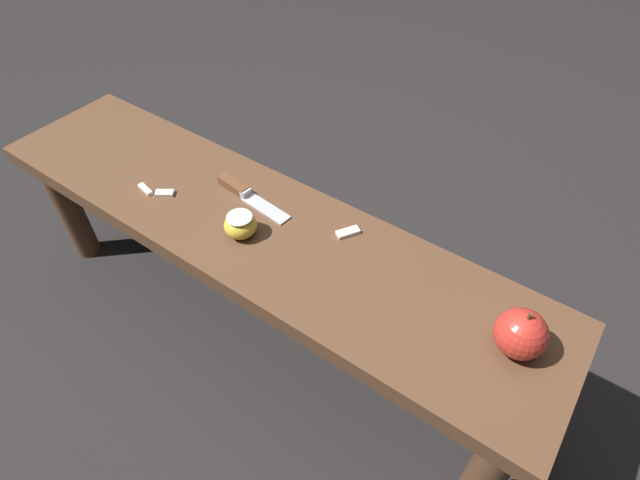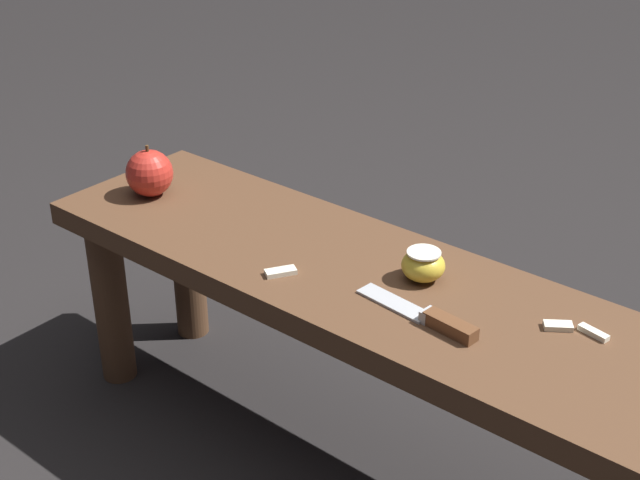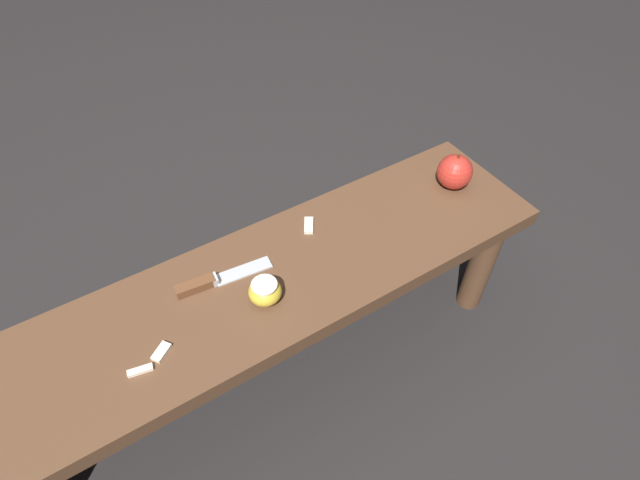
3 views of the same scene
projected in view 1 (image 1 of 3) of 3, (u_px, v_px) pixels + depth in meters
The scene contains 8 objects.
ground_plane at pixel (266, 325), 1.31m from camera, with size 8.00×8.00×0.00m, color black.
wooden_bench at pixel (255, 244), 1.09m from camera, with size 1.34×0.32×0.38m.
knife at pixel (243, 192), 1.09m from camera, with size 0.20×0.05×0.02m.
apple_whole at pixel (521, 334), 0.80m from camera, with size 0.09×0.09×0.10m.
apple_cut at pixel (240, 225), 1.00m from camera, with size 0.07×0.07×0.05m.
apple_slice_near_knife at pixel (165, 193), 1.10m from camera, with size 0.04×0.04×0.01m.
apple_slice_center at pixel (145, 189), 1.10m from camera, with size 0.05×0.02×0.01m.
apple_slice_near_bowl at pixel (348, 232), 1.01m from camera, with size 0.04×0.05×0.01m.
Camera 1 is at (-0.55, 0.53, 1.10)m, focal length 28.00 mm.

